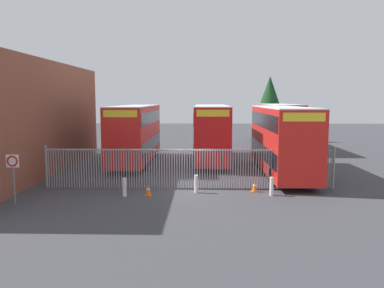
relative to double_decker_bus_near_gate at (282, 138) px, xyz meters
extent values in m
plane|color=#3D3D42|center=(-5.80, 3.98, -2.42)|extent=(100.00, 100.00, 0.00)
cylinder|color=gray|center=(-13.79, -4.02, -1.32)|extent=(0.06, 0.06, 2.20)
cylinder|color=gray|center=(-13.65, -4.02, -1.32)|extent=(0.06, 0.06, 2.20)
cylinder|color=gray|center=(-13.51, -4.02, -1.32)|extent=(0.06, 0.06, 2.20)
cylinder|color=gray|center=(-13.37, -4.02, -1.32)|extent=(0.06, 0.06, 2.20)
cylinder|color=gray|center=(-13.23, -4.02, -1.32)|extent=(0.06, 0.06, 2.20)
cylinder|color=gray|center=(-13.09, -4.02, -1.32)|extent=(0.06, 0.06, 2.20)
cylinder|color=gray|center=(-12.95, -4.02, -1.32)|extent=(0.06, 0.06, 2.20)
cylinder|color=gray|center=(-12.81, -4.02, -1.32)|extent=(0.06, 0.06, 2.20)
cylinder|color=gray|center=(-12.67, -4.02, -1.32)|extent=(0.06, 0.06, 2.20)
cylinder|color=gray|center=(-12.53, -4.02, -1.32)|extent=(0.06, 0.06, 2.20)
cylinder|color=gray|center=(-12.39, -4.02, -1.32)|extent=(0.06, 0.06, 2.20)
cylinder|color=gray|center=(-12.25, -4.02, -1.32)|extent=(0.06, 0.06, 2.20)
cylinder|color=gray|center=(-12.11, -4.02, -1.32)|extent=(0.06, 0.06, 2.20)
cylinder|color=gray|center=(-11.97, -4.02, -1.32)|extent=(0.06, 0.06, 2.20)
cylinder|color=gray|center=(-11.83, -4.02, -1.32)|extent=(0.06, 0.06, 2.20)
cylinder|color=gray|center=(-11.69, -4.02, -1.32)|extent=(0.06, 0.06, 2.20)
cylinder|color=gray|center=(-11.55, -4.02, -1.32)|extent=(0.06, 0.06, 2.20)
cylinder|color=gray|center=(-11.41, -4.02, -1.32)|extent=(0.06, 0.06, 2.20)
cylinder|color=gray|center=(-11.27, -4.02, -1.32)|extent=(0.06, 0.06, 2.20)
cylinder|color=gray|center=(-11.13, -4.02, -1.32)|extent=(0.06, 0.06, 2.20)
cylinder|color=gray|center=(-10.99, -4.02, -1.32)|extent=(0.06, 0.06, 2.20)
cylinder|color=gray|center=(-10.85, -4.02, -1.32)|extent=(0.06, 0.06, 2.20)
cylinder|color=gray|center=(-10.71, -4.02, -1.32)|extent=(0.06, 0.06, 2.20)
cylinder|color=gray|center=(-10.57, -4.02, -1.32)|extent=(0.06, 0.06, 2.20)
cylinder|color=gray|center=(-10.43, -4.02, -1.32)|extent=(0.06, 0.06, 2.20)
cylinder|color=gray|center=(-10.29, -4.02, -1.32)|extent=(0.06, 0.06, 2.20)
cylinder|color=gray|center=(-10.15, -4.02, -1.32)|extent=(0.06, 0.06, 2.20)
cylinder|color=gray|center=(-10.01, -4.02, -1.32)|extent=(0.06, 0.06, 2.20)
cylinder|color=gray|center=(-9.87, -4.02, -1.32)|extent=(0.06, 0.06, 2.20)
cylinder|color=gray|center=(-9.73, -4.02, -1.32)|extent=(0.06, 0.06, 2.20)
cylinder|color=gray|center=(-9.59, -4.02, -1.32)|extent=(0.06, 0.06, 2.20)
cylinder|color=gray|center=(-9.45, -4.02, -1.32)|extent=(0.06, 0.06, 2.20)
cylinder|color=gray|center=(-9.31, -4.02, -1.32)|extent=(0.06, 0.06, 2.20)
cylinder|color=gray|center=(-9.17, -4.02, -1.32)|extent=(0.06, 0.06, 2.20)
cylinder|color=gray|center=(-9.03, -4.02, -1.32)|extent=(0.06, 0.06, 2.20)
cylinder|color=gray|center=(-8.89, -4.02, -1.32)|extent=(0.06, 0.06, 2.20)
cylinder|color=gray|center=(-8.75, -4.02, -1.32)|extent=(0.06, 0.06, 2.20)
cylinder|color=gray|center=(-8.61, -4.02, -1.32)|extent=(0.06, 0.06, 2.20)
cylinder|color=gray|center=(-8.47, -4.02, -1.32)|extent=(0.06, 0.06, 2.20)
cylinder|color=gray|center=(-8.33, -4.02, -1.32)|extent=(0.06, 0.06, 2.20)
cylinder|color=gray|center=(-8.19, -4.02, -1.32)|extent=(0.06, 0.06, 2.20)
cylinder|color=gray|center=(-8.05, -4.02, -1.32)|extent=(0.06, 0.06, 2.20)
cylinder|color=gray|center=(-7.91, -4.02, -1.32)|extent=(0.06, 0.06, 2.20)
cylinder|color=gray|center=(-7.77, -4.02, -1.32)|extent=(0.06, 0.06, 2.20)
cylinder|color=gray|center=(-7.63, -4.02, -1.32)|extent=(0.06, 0.06, 2.20)
cylinder|color=gray|center=(-7.49, -4.02, -1.32)|extent=(0.06, 0.06, 2.20)
cylinder|color=gray|center=(-7.35, -4.02, -1.32)|extent=(0.06, 0.06, 2.20)
cylinder|color=gray|center=(-7.21, -4.02, -1.32)|extent=(0.06, 0.06, 2.20)
cylinder|color=gray|center=(-7.07, -4.02, -1.32)|extent=(0.06, 0.06, 2.20)
cylinder|color=gray|center=(-6.93, -4.02, -1.32)|extent=(0.06, 0.06, 2.20)
cylinder|color=gray|center=(-6.79, -4.02, -1.32)|extent=(0.06, 0.06, 2.20)
cylinder|color=gray|center=(-6.65, -4.02, -1.32)|extent=(0.06, 0.06, 2.20)
cylinder|color=gray|center=(-6.51, -4.02, -1.32)|extent=(0.06, 0.06, 2.20)
cylinder|color=gray|center=(-6.37, -4.02, -1.32)|extent=(0.06, 0.06, 2.20)
cylinder|color=gray|center=(-6.23, -4.02, -1.32)|extent=(0.06, 0.06, 2.20)
cylinder|color=gray|center=(-6.09, -4.02, -1.32)|extent=(0.06, 0.06, 2.20)
cylinder|color=gray|center=(-5.95, -4.02, -1.32)|extent=(0.06, 0.06, 2.20)
cylinder|color=gray|center=(-5.81, -4.02, -1.32)|extent=(0.06, 0.06, 2.20)
cylinder|color=gray|center=(-5.67, -4.02, -1.32)|extent=(0.06, 0.06, 2.20)
cylinder|color=gray|center=(-5.53, -4.02, -1.32)|extent=(0.06, 0.06, 2.20)
cylinder|color=gray|center=(-5.39, -4.02, -1.32)|extent=(0.06, 0.06, 2.20)
cylinder|color=gray|center=(-5.25, -4.02, -1.32)|extent=(0.06, 0.06, 2.20)
cylinder|color=gray|center=(-5.11, -4.02, -1.32)|extent=(0.06, 0.06, 2.20)
cylinder|color=gray|center=(-4.97, -4.02, -1.32)|extent=(0.06, 0.06, 2.20)
cylinder|color=gray|center=(-4.83, -4.02, -1.32)|extent=(0.06, 0.06, 2.20)
cylinder|color=gray|center=(-4.69, -4.02, -1.32)|extent=(0.06, 0.06, 2.20)
cylinder|color=gray|center=(-4.55, -4.02, -1.32)|extent=(0.06, 0.06, 2.20)
cylinder|color=gray|center=(-4.41, -4.02, -1.32)|extent=(0.06, 0.06, 2.20)
cylinder|color=gray|center=(-4.27, -4.02, -1.32)|extent=(0.06, 0.06, 2.20)
cylinder|color=gray|center=(-4.13, -4.02, -1.32)|extent=(0.06, 0.06, 2.20)
cylinder|color=gray|center=(-3.99, -4.02, -1.32)|extent=(0.06, 0.06, 2.20)
cylinder|color=gray|center=(-3.85, -4.02, -1.32)|extent=(0.06, 0.06, 2.20)
cylinder|color=gray|center=(-3.71, -4.02, -1.32)|extent=(0.06, 0.06, 2.20)
cylinder|color=gray|center=(-3.57, -4.02, -1.32)|extent=(0.06, 0.06, 2.20)
cylinder|color=gray|center=(-3.43, -4.02, -1.32)|extent=(0.06, 0.06, 2.20)
cylinder|color=gray|center=(-3.29, -4.02, -1.32)|extent=(0.06, 0.06, 2.20)
cylinder|color=gray|center=(-3.15, -4.02, -1.32)|extent=(0.06, 0.06, 2.20)
cylinder|color=gray|center=(-3.01, -4.02, -1.32)|extent=(0.06, 0.06, 2.20)
cylinder|color=gray|center=(-2.87, -4.02, -1.32)|extent=(0.06, 0.06, 2.20)
cylinder|color=gray|center=(-2.73, -4.02, -1.32)|extent=(0.06, 0.06, 2.20)
cylinder|color=gray|center=(-2.59, -4.02, -1.32)|extent=(0.06, 0.06, 2.20)
cylinder|color=gray|center=(-2.45, -4.02, -1.32)|extent=(0.06, 0.06, 2.20)
cylinder|color=gray|center=(-2.31, -4.02, -1.32)|extent=(0.06, 0.06, 2.20)
cylinder|color=gray|center=(-2.17, -4.02, -1.32)|extent=(0.06, 0.06, 2.20)
cylinder|color=gray|center=(-2.03, -4.02, -1.32)|extent=(0.06, 0.06, 2.20)
cylinder|color=gray|center=(-1.89, -4.02, -1.32)|extent=(0.06, 0.06, 2.20)
cylinder|color=gray|center=(-1.75, -4.02, -1.32)|extent=(0.06, 0.06, 2.20)
cylinder|color=gray|center=(-1.61, -4.02, -1.32)|extent=(0.06, 0.06, 2.20)
cylinder|color=gray|center=(-1.47, -4.02, -1.32)|extent=(0.06, 0.06, 2.20)
cylinder|color=gray|center=(-1.33, -4.02, -1.32)|extent=(0.06, 0.06, 2.20)
cylinder|color=gray|center=(-1.19, -4.02, -1.32)|extent=(0.06, 0.06, 2.20)
cylinder|color=gray|center=(-1.05, -4.02, -1.32)|extent=(0.06, 0.06, 2.20)
cylinder|color=gray|center=(-0.91, -4.02, -1.32)|extent=(0.06, 0.06, 2.20)
cylinder|color=gray|center=(-0.77, -4.02, -1.32)|extent=(0.06, 0.06, 2.20)
cylinder|color=gray|center=(-0.64, -4.02, -1.32)|extent=(0.06, 0.06, 2.20)
cylinder|color=gray|center=(-0.50, -4.02, -1.32)|extent=(0.06, 0.06, 2.20)
cylinder|color=gray|center=(-0.36, -4.02, -1.32)|extent=(0.06, 0.06, 2.20)
cylinder|color=gray|center=(-0.22, -4.02, -1.32)|extent=(0.06, 0.06, 2.20)
cylinder|color=gray|center=(-0.08, -4.02, -1.32)|extent=(0.06, 0.06, 2.20)
cylinder|color=gray|center=(0.06, -4.02, -1.32)|extent=(0.06, 0.06, 2.20)
cylinder|color=gray|center=(0.20, -4.02, -1.32)|extent=(0.06, 0.06, 2.20)
cylinder|color=gray|center=(0.34, -4.02, -1.32)|extent=(0.06, 0.06, 2.20)
cylinder|color=gray|center=(0.48, -4.02, -1.32)|extent=(0.06, 0.06, 2.20)
cylinder|color=gray|center=(0.62, -4.02, -1.32)|extent=(0.06, 0.06, 2.20)
cylinder|color=gray|center=(0.76, -4.02, -1.32)|extent=(0.06, 0.06, 2.20)
cylinder|color=gray|center=(0.90, -4.02, -1.32)|extent=(0.06, 0.06, 2.20)
cylinder|color=gray|center=(1.04, -4.02, -1.32)|extent=(0.06, 0.06, 2.20)
cylinder|color=gray|center=(1.18, -4.02, -1.32)|extent=(0.06, 0.06, 2.20)
cylinder|color=gray|center=(1.32, -4.02, -1.32)|extent=(0.06, 0.06, 2.20)
cylinder|color=gray|center=(1.46, -4.02, -1.32)|extent=(0.06, 0.06, 2.20)
cylinder|color=gray|center=(1.60, -4.02, -1.32)|extent=(0.06, 0.06, 2.20)
cylinder|color=gray|center=(1.74, -4.02, -1.32)|extent=(0.06, 0.06, 2.20)
cylinder|color=gray|center=(1.88, -4.02, -1.32)|extent=(0.06, 0.06, 2.20)
cylinder|color=gray|center=(2.02, -4.02, -1.32)|extent=(0.06, 0.06, 2.20)
cylinder|color=gray|center=(-5.88, -4.02, -0.30)|extent=(15.81, 0.07, 0.07)
cylinder|color=gray|center=(-13.79, -4.02, -1.25)|extent=(0.14, 0.14, 2.35)
cylinder|color=gray|center=(2.02, -4.02, -1.25)|extent=(0.14, 0.14, 2.35)
cube|color=red|center=(0.00, 0.01, -0.07)|extent=(2.50, 10.80, 4.00)
cube|color=black|center=(0.00, 0.01, -0.87)|extent=(2.54, 10.37, 0.90)
cube|color=black|center=(0.00, 0.01, 1.13)|extent=(2.54, 10.37, 0.90)
cube|color=yellow|center=(0.00, -5.34, 1.58)|extent=(2.12, 0.12, 0.44)
cube|color=silver|center=(0.00, 0.01, 1.96)|extent=(2.50, 10.80, 0.08)
cylinder|color=black|center=(-1.10, -3.34, -1.90)|extent=(0.30, 1.04, 1.04)
cylinder|color=black|center=(1.10, -3.34, -1.90)|extent=(0.30, 1.04, 1.04)
cylinder|color=black|center=(-1.10, 2.98, -1.90)|extent=(0.30, 1.04, 1.04)
cylinder|color=black|center=(1.10, 2.98, -1.90)|extent=(0.30, 1.04, 1.04)
cube|color=red|center=(-10.24, 4.38, -0.07)|extent=(2.50, 10.80, 4.00)
cube|color=black|center=(-10.24, 4.38, -0.87)|extent=(2.54, 10.37, 0.90)
cube|color=black|center=(-10.24, 4.38, 1.13)|extent=(2.54, 10.37, 0.90)
cube|color=yellow|center=(-10.24, -0.97, 1.58)|extent=(2.12, 0.12, 0.44)
cube|color=silver|center=(-10.24, 4.38, 1.96)|extent=(2.50, 10.80, 0.08)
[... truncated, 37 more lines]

